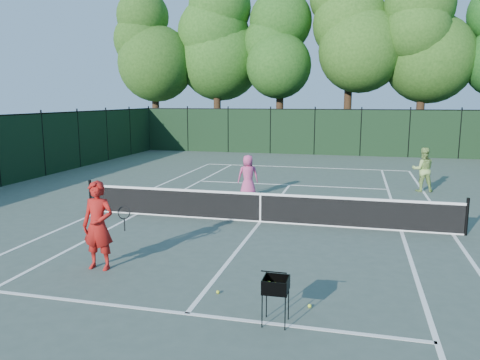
% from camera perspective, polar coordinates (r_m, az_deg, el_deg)
% --- Properties ---
extents(ground, '(90.00, 90.00, 0.00)m').
position_cam_1_polar(ground, '(14.40, 2.48, -5.13)').
color(ground, '#425046').
rests_on(ground, ground).
extents(sideline_doubles_left, '(0.10, 23.77, 0.01)m').
position_cam_1_polar(sideline_doubles_left, '(16.37, -16.72, -3.70)').
color(sideline_doubles_left, white).
rests_on(sideline_doubles_left, ground).
extents(sideline_doubles_right, '(0.10, 23.77, 0.01)m').
position_cam_1_polar(sideline_doubles_right, '(14.39, 24.53, -6.04)').
color(sideline_doubles_right, white).
rests_on(sideline_doubles_right, ground).
extents(sideline_singles_left, '(0.10, 23.77, 0.01)m').
position_cam_1_polar(sideline_singles_left, '(15.72, -12.41, -4.06)').
color(sideline_singles_left, white).
rests_on(sideline_singles_left, ground).
extents(sideline_singles_right, '(0.10, 23.77, 0.01)m').
position_cam_1_polar(sideline_singles_right, '(14.20, 19.07, -5.89)').
color(sideline_singles_right, white).
rests_on(sideline_singles_right, ground).
extents(baseline_far, '(10.97, 0.10, 0.01)m').
position_cam_1_polar(baseline_far, '(25.94, 7.78, 1.54)').
color(baseline_far, white).
rests_on(baseline_far, ground).
extents(service_line_near, '(8.23, 0.10, 0.01)m').
position_cam_1_polar(service_line_near, '(8.60, -6.49, -15.88)').
color(service_line_near, white).
rests_on(service_line_near, ground).
extents(service_line_far, '(8.23, 0.10, 0.01)m').
position_cam_1_polar(service_line_far, '(20.56, 6.07, -0.60)').
color(service_line_far, white).
rests_on(service_line_far, ground).
extents(center_service_line, '(0.10, 12.80, 0.01)m').
position_cam_1_polar(center_service_line, '(14.40, 2.48, -5.12)').
color(center_service_line, white).
rests_on(center_service_line, ground).
extents(tennis_net, '(11.69, 0.09, 1.06)m').
position_cam_1_polar(tennis_net, '(14.29, 2.49, -3.28)').
color(tennis_net, black).
rests_on(tennis_net, ground).
extents(fence_far, '(24.00, 0.05, 3.00)m').
position_cam_1_polar(fence_far, '(31.83, 9.07, 5.76)').
color(fence_far, black).
rests_on(fence_far, ground).
extents(tree_0, '(6.40, 6.40, 13.14)m').
position_cam_1_polar(tree_0, '(38.76, -10.48, 16.30)').
color(tree_0, black).
rests_on(tree_0, ground).
extents(tree_1, '(6.80, 6.80, 13.98)m').
position_cam_1_polar(tree_1, '(37.55, -2.87, 17.48)').
color(tree_1, black).
rests_on(tree_1, ground).
extents(tree_2, '(6.00, 6.00, 12.40)m').
position_cam_1_polar(tree_2, '(36.12, 4.97, 16.22)').
color(tree_2, black).
rests_on(tree_2, ground).
extents(tree_3, '(7.00, 7.00, 14.45)m').
position_cam_1_polar(tree_3, '(36.32, 13.35, 17.99)').
color(tree_3, black).
rests_on(tree_3, ground).
extents(tree_4, '(6.20, 6.20, 12.97)m').
position_cam_1_polar(tree_4, '(35.76, 21.65, 16.32)').
color(tree_4, black).
rests_on(tree_4, ground).
extents(coach, '(0.96, 0.65, 1.97)m').
position_cam_1_polar(coach, '(10.75, -16.90, -5.33)').
color(coach, '#A71613').
rests_on(coach, ground).
extents(player_pink, '(0.91, 0.73, 1.62)m').
position_cam_1_polar(player_pink, '(17.96, 0.99, 0.52)').
color(player_pink, '#C3447C').
rests_on(player_pink, ground).
extents(player_green, '(0.94, 0.76, 1.80)m').
position_cam_1_polar(player_green, '(20.33, 21.40, 1.20)').
color(player_green, '#95BD5E').
rests_on(player_green, ground).
extents(ball_hopper, '(0.43, 0.43, 0.81)m').
position_cam_1_polar(ball_hopper, '(7.97, 4.39, -12.68)').
color(ball_hopper, black).
rests_on(ball_hopper, ground).
extents(loose_ball_near_cart, '(0.07, 0.07, 0.07)m').
position_cam_1_polar(loose_ball_near_cart, '(9.33, -2.71, -13.48)').
color(loose_ball_near_cart, '#BBCD2A').
rests_on(loose_ball_near_cart, ground).
extents(loose_ball_midcourt, '(0.07, 0.07, 0.07)m').
position_cam_1_polar(loose_ball_midcourt, '(8.85, 8.49, -14.94)').
color(loose_ball_midcourt, '#D2F031').
rests_on(loose_ball_midcourt, ground).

